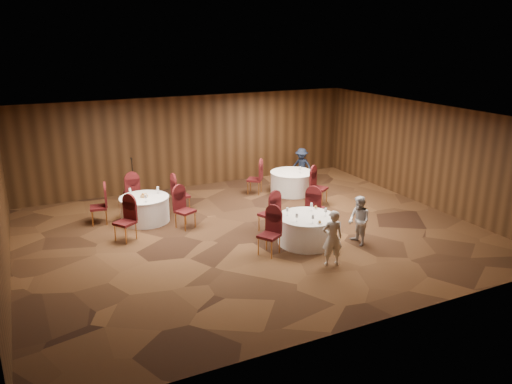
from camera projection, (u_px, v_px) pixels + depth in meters
name	position (u px, v px, depth m)	size (l,w,h in m)	color
ground	(253.00, 233.00, 13.64)	(12.00, 12.00, 0.00)	black
room_shell	(252.00, 164.00, 13.05)	(12.00, 12.00, 12.00)	silver
table_main	(307.00, 229.00, 12.90)	(1.51, 1.51, 0.74)	white
table_left	(145.00, 209.00, 14.41)	(1.41, 1.41, 0.74)	white
table_right	(292.00, 182.00, 17.01)	(1.49, 1.49, 0.74)	white
chairs_main	(285.00, 219.00, 13.31)	(2.80, 2.04, 1.00)	#3A0D0B
chairs_left	(145.00, 205.00, 14.37)	(3.01, 3.12, 1.00)	#3A0D0B
chairs_right	(286.00, 184.00, 16.43)	(2.15, 2.54, 1.00)	#3A0D0B
tabletop_main	(314.00, 213.00, 12.74)	(1.15, 1.14, 0.22)	silver
tabletop_left	(144.00, 194.00, 14.28)	(0.84, 0.86, 0.22)	silver
tabletop_right	(300.00, 168.00, 16.73)	(0.08, 0.08, 0.22)	silver
mic_stand	(134.00, 193.00, 15.60)	(0.24, 0.24, 1.59)	black
woman_a	(332.00, 238.00, 11.59)	(0.49, 0.32, 1.35)	silver
woman_b	(359.00, 221.00, 12.76)	(0.62, 0.49, 1.29)	silver
man_c	(301.00, 166.00, 18.02)	(0.84, 0.48, 1.30)	black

